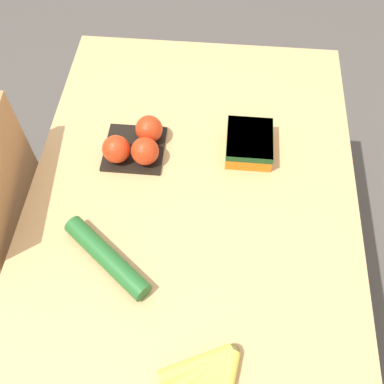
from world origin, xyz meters
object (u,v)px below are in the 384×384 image
object	(u,v)px
chair	(0,242)
tomato_pack	(136,144)
banana_bunch	(209,379)
carrot_bag	(249,142)
cucumber_near	(107,257)

from	to	relation	value
chair	tomato_pack	world-z (taller)	chair
banana_bunch	carrot_bag	xyz separation A→B (m)	(0.63, -0.07, 0.02)
banana_bunch	tomato_pack	bearing A→B (deg)	22.42
tomato_pack	cucumber_near	world-z (taller)	tomato_pack
carrot_bag	cucumber_near	size ratio (longest dim) A/B	0.63
cucumber_near	chair	bearing A→B (deg)	70.49
banana_bunch	tomato_pack	world-z (taller)	tomato_pack
chair	cucumber_near	world-z (taller)	chair
tomato_pack	cucumber_near	bearing A→B (deg)	176.42
banana_bunch	carrot_bag	world-z (taller)	carrot_bag
chair	banana_bunch	size ratio (longest dim) A/B	5.32
banana_bunch	carrot_bag	size ratio (longest dim) A/B	1.21
banana_bunch	carrot_bag	bearing A→B (deg)	-6.30
banana_bunch	cucumber_near	distance (m)	0.37
chair	banana_bunch	world-z (taller)	chair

